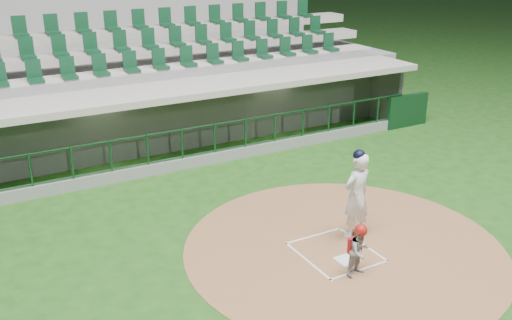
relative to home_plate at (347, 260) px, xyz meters
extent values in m
plane|color=#1A4513|center=(0.00, 0.70, -0.02)|extent=(120.00, 120.00, 0.00)
cylinder|color=brown|center=(0.30, 0.50, -0.02)|extent=(7.20, 7.20, 0.01)
cube|color=white|center=(0.00, 0.00, 0.00)|extent=(0.43, 0.43, 0.02)
cube|color=white|center=(-0.75, 0.40, 0.00)|extent=(0.05, 1.80, 0.01)
cube|color=white|center=(0.75, 0.40, 0.00)|extent=(0.05, 1.80, 0.01)
cube|color=white|center=(0.00, 1.25, 0.00)|extent=(1.55, 0.05, 0.01)
cube|color=silver|center=(0.00, -0.45, 0.00)|extent=(1.55, 0.05, 0.01)
cube|color=gray|center=(0.00, 8.20, -0.57)|extent=(15.00, 3.00, 0.10)
cube|color=slate|center=(0.00, 9.80, 0.83)|extent=(15.00, 0.20, 2.70)
cube|color=#9E988C|center=(0.00, 9.68, 1.08)|extent=(13.50, 0.04, 0.90)
cube|color=slate|center=(7.50, 8.20, 0.83)|extent=(0.20, 3.00, 2.70)
cube|color=#9E998F|center=(0.00, 7.95, 2.28)|extent=(15.40, 3.50, 0.20)
cube|color=slate|center=(0.00, 6.65, 0.13)|extent=(15.00, 0.15, 0.40)
cube|color=black|center=(0.00, 6.65, 1.70)|extent=(15.00, 0.01, 0.95)
cube|color=brown|center=(0.00, 9.25, -0.30)|extent=(12.75, 0.40, 0.45)
cube|color=white|center=(-3.00, 8.20, 2.15)|extent=(1.30, 0.35, 0.04)
cube|color=white|center=(3.00, 8.20, 2.15)|extent=(1.30, 0.35, 0.04)
cube|color=black|center=(7.80, 6.60, 0.58)|extent=(1.80, 0.18, 1.20)
imported|color=maroon|center=(-5.26, 9.15, 0.38)|extent=(1.27, 0.88, 1.80)
imported|color=#B21320|center=(-1.35, 9.08, 0.42)|extent=(1.17, 0.66, 1.88)
imported|color=#9C1410|center=(2.17, 9.22, 0.31)|extent=(0.92, 0.72, 1.67)
imported|color=#B41613|center=(4.44, 8.80, 0.34)|extent=(1.65, 0.73, 1.72)
cube|color=gray|center=(0.00, 11.45, 1.13)|extent=(17.00, 6.50, 2.50)
cube|color=#ACA69C|center=(0.00, 9.95, 2.28)|extent=(16.60, 0.95, 0.30)
cube|color=gray|center=(0.00, 10.90, 2.83)|extent=(16.60, 0.95, 0.30)
cube|color=gray|center=(0.00, 11.85, 3.38)|extent=(16.60, 0.95, 0.30)
cube|color=gray|center=(0.00, 14.80, 2.50)|extent=(17.00, 0.25, 5.05)
imported|color=white|center=(0.83, 0.81, 1.02)|extent=(0.81, 0.59, 2.06)
sphere|color=black|center=(0.83, 0.81, 1.99)|extent=(0.28, 0.28, 0.28)
cylinder|color=#9E7948|center=(0.58, 0.56, 1.23)|extent=(0.58, 0.79, 0.39)
imported|color=#939499|center=(-0.13, -0.54, 0.52)|extent=(0.57, 0.47, 1.07)
sphere|color=maroon|center=(-0.13, -0.54, 1.01)|extent=(0.26, 0.26, 0.26)
cube|color=#A51116|center=(-0.13, -0.39, 0.60)|extent=(0.32, 0.10, 0.35)
camera|label=1|loc=(-6.89, -8.40, 6.44)|focal=40.00mm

